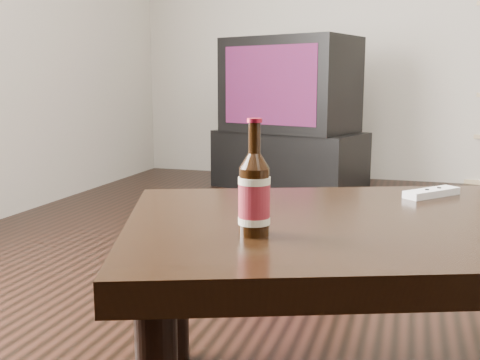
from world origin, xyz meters
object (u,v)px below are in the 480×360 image
(tv, at_px, (290,85))
(coffee_table, at_px, (411,245))
(remote, at_px, (432,193))
(beer_bottle, at_px, (254,195))
(tv_stand, at_px, (289,160))

(tv, bearing_deg, coffee_table, -53.49)
(tv, xyz_separation_m, remote, (0.93, -2.48, -0.27))
(beer_bottle, bearing_deg, tv, 100.88)
(tv_stand, height_order, remote, remote)
(beer_bottle, bearing_deg, tv_stand, 100.87)
(coffee_table, distance_m, beer_bottle, 0.42)
(tv, bearing_deg, tv_stand, 90.00)
(beer_bottle, distance_m, remote, 0.63)
(tv_stand, relative_size, remote, 6.49)
(beer_bottle, height_order, remote, beer_bottle)
(coffee_table, xyz_separation_m, beer_bottle, (-0.31, -0.25, 0.15))
(coffee_table, height_order, beer_bottle, beer_bottle)
(beer_bottle, xyz_separation_m, remote, (0.36, 0.51, -0.07))
(remote, bearing_deg, beer_bottle, -83.40)
(tv_stand, bearing_deg, remote, -50.73)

